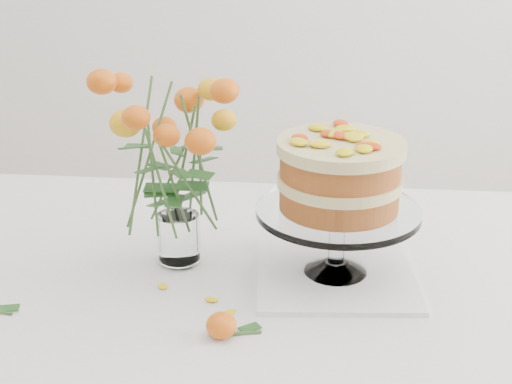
% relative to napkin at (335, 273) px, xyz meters
% --- Properties ---
extents(table, '(1.43, 0.93, 0.76)m').
position_rel_napkin_xyz_m(table, '(-0.21, 0.02, -0.09)').
color(table, '#A57B60').
rests_on(table, ground).
extents(napkin, '(0.33, 0.33, 0.01)m').
position_rel_napkin_xyz_m(napkin, '(0.00, 0.00, 0.00)').
color(napkin, white).
rests_on(napkin, table).
extents(cake_stand, '(0.31, 0.31, 0.28)m').
position_rel_napkin_xyz_m(cake_stand, '(0.00, -0.00, 0.19)').
color(cake_stand, white).
rests_on(cake_stand, napkin).
extents(rose_vase, '(0.30, 0.30, 0.42)m').
position_rel_napkin_xyz_m(rose_vase, '(-0.31, 0.02, 0.24)').
color(rose_vase, white).
rests_on(rose_vase, table).
extents(loose_rose_far, '(0.09, 0.05, 0.04)m').
position_rel_napkin_xyz_m(loose_rose_far, '(-0.19, -0.23, 0.02)').
color(loose_rose_far, '#E6570B').
rests_on(loose_rose_far, table).
extents(stray_petal_a, '(0.03, 0.02, 0.00)m').
position_rel_napkin_xyz_m(stray_petal_a, '(-0.33, -0.08, -0.00)').
color(stray_petal_a, yellow).
rests_on(stray_petal_a, table).
extents(stray_petal_b, '(0.03, 0.02, 0.00)m').
position_rel_napkin_xyz_m(stray_petal_b, '(-0.23, -0.12, -0.00)').
color(stray_petal_b, yellow).
rests_on(stray_petal_b, table).
extents(stray_petal_c, '(0.03, 0.02, 0.00)m').
position_rel_napkin_xyz_m(stray_petal_c, '(-0.19, -0.16, -0.00)').
color(stray_petal_c, yellow).
rests_on(stray_petal_c, table).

